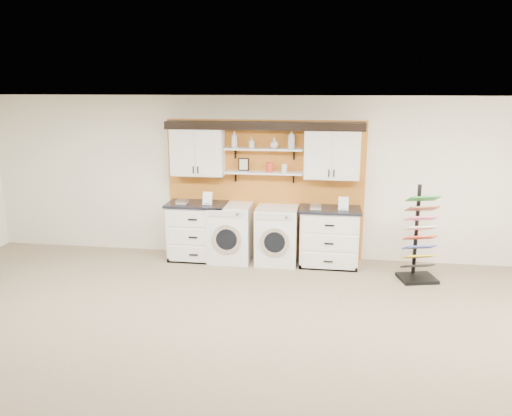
% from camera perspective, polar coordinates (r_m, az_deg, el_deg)
% --- Properties ---
extents(floor, '(10.00, 10.00, 0.00)m').
position_cam_1_polar(floor, '(5.44, -4.66, -19.20)').
color(floor, '#857059').
rests_on(floor, ground).
extents(ceiling, '(10.00, 10.00, 0.00)m').
position_cam_1_polar(ceiling, '(4.57, -5.37, 11.72)').
color(ceiling, white).
rests_on(ceiling, wall_back).
extents(wall_back, '(10.00, 0.00, 10.00)m').
position_cam_1_polar(wall_back, '(8.65, 1.04, 3.44)').
color(wall_back, '#EEE6CE').
rests_on(wall_back, floor).
extents(accent_panel, '(3.40, 0.07, 2.40)m').
position_cam_1_polar(accent_panel, '(8.65, 1.01, 2.09)').
color(accent_panel, '#BA6B1F').
rests_on(accent_panel, wall_back).
extents(upper_cabinet_left, '(0.90, 0.35, 0.84)m').
position_cam_1_polar(upper_cabinet_left, '(8.59, -6.67, 6.52)').
color(upper_cabinet_left, white).
rests_on(upper_cabinet_left, wall_back).
extents(upper_cabinet_right, '(0.90, 0.35, 0.84)m').
position_cam_1_polar(upper_cabinet_right, '(8.30, 8.68, 6.20)').
color(upper_cabinet_right, white).
rests_on(upper_cabinet_right, wall_back).
extents(shelf_lower, '(1.32, 0.28, 0.03)m').
position_cam_1_polar(shelf_lower, '(8.43, 0.88, 4.06)').
color(shelf_lower, white).
rests_on(shelf_lower, wall_back).
extents(shelf_upper, '(1.32, 0.28, 0.03)m').
position_cam_1_polar(shelf_upper, '(8.37, 0.89, 6.76)').
color(shelf_upper, white).
rests_on(shelf_upper, wall_back).
extents(crown_molding, '(3.30, 0.41, 0.13)m').
position_cam_1_polar(crown_molding, '(8.34, 0.91, 9.48)').
color(crown_molding, black).
rests_on(crown_molding, wall_back).
extents(picture_frame, '(0.18, 0.02, 0.22)m').
position_cam_1_polar(picture_frame, '(8.51, -1.43, 5.01)').
color(picture_frame, black).
rests_on(picture_frame, shelf_lower).
extents(canister_red, '(0.11, 0.11, 0.16)m').
position_cam_1_polar(canister_red, '(8.40, 1.56, 4.68)').
color(canister_red, red).
rests_on(canister_red, shelf_lower).
extents(canister_cream, '(0.10, 0.10, 0.14)m').
position_cam_1_polar(canister_cream, '(8.38, 3.26, 4.57)').
color(canister_cream, silver).
rests_on(canister_cream, shelf_lower).
extents(base_cabinet_left, '(1.03, 0.66, 1.00)m').
position_cam_1_polar(base_cabinet_left, '(8.73, -6.67, -2.63)').
color(base_cabinet_left, white).
rests_on(base_cabinet_left, floor).
extents(base_cabinet_right, '(1.01, 0.66, 0.99)m').
position_cam_1_polar(base_cabinet_right, '(8.45, 8.34, -3.29)').
color(base_cabinet_right, white).
rests_on(base_cabinet_right, floor).
extents(washer, '(0.71, 0.71, 0.99)m').
position_cam_1_polar(washer, '(8.60, -2.93, -2.84)').
color(washer, white).
rests_on(washer, floor).
extents(dryer, '(0.69, 0.71, 0.97)m').
position_cam_1_polar(dryer, '(8.49, 2.39, -3.14)').
color(dryer, white).
rests_on(dryer, floor).
extents(sample_rack, '(0.63, 0.57, 1.49)m').
position_cam_1_polar(sample_rack, '(8.14, 18.09, -4.54)').
color(sample_rack, black).
rests_on(sample_rack, floor).
extents(soap_bottle_a, '(0.15, 0.15, 0.28)m').
position_cam_1_polar(soap_bottle_a, '(8.43, -2.49, 7.87)').
color(soap_bottle_a, silver).
rests_on(soap_bottle_a, shelf_upper).
extents(soap_bottle_b, '(0.10, 0.10, 0.17)m').
position_cam_1_polar(soap_bottle_b, '(8.39, -0.52, 7.48)').
color(soap_bottle_b, silver).
rests_on(soap_bottle_b, shelf_upper).
extents(soap_bottle_c, '(0.14, 0.14, 0.17)m').
position_cam_1_polar(soap_bottle_c, '(8.34, 2.09, 7.43)').
color(soap_bottle_c, silver).
rests_on(soap_bottle_c, shelf_upper).
extents(soap_bottle_d, '(0.13, 0.13, 0.32)m').
position_cam_1_polar(soap_bottle_d, '(8.30, 4.07, 7.88)').
color(soap_bottle_d, silver).
rests_on(soap_bottle_d, shelf_upper).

